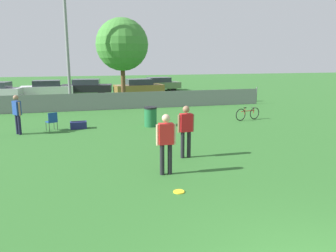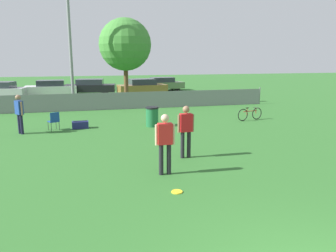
# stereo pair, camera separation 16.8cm
# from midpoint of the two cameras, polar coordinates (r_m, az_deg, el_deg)

# --- Properties ---
(fence_backline) EXTENTS (18.27, 0.07, 1.21)m
(fence_backline) POSITION_cam_midpoint_polar(r_m,az_deg,el_deg) (21.64, -5.50, 4.47)
(fence_backline) COLOR gray
(fence_backline) RESTS_ON ground_plane
(light_pole) EXTENTS (0.90, 0.36, 10.20)m
(light_pole) POSITION_cam_midpoint_polar(r_m,az_deg,el_deg) (23.00, -16.72, 17.81)
(light_pole) COLOR gray
(light_pole) RESTS_ON ground_plane
(tree_near_pole) EXTENTS (3.76, 3.76, 6.11)m
(tree_near_pole) POSITION_cam_midpoint_polar(r_m,az_deg,el_deg) (24.45, -7.27, 13.87)
(tree_near_pole) COLOR brown
(tree_near_pole) RESTS_ON ground_plane
(player_thrower_red) EXTENTS (0.57, 0.24, 1.75)m
(player_thrower_red) POSITION_cam_midpoint_polar(r_m,az_deg,el_deg) (9.21, -0.01, -2.40)
(player_thrower_red) COLOR black
(player_thrower_red) RESTS_ON ground_plane
(player_defender_red) EXTENTS (0.57, 0.23, 1.75)m
(player_defender_red) POSITION_cam_midpoint_polar(r_m,az_deg,el_deg) (10.80, 3.57, -0.30)
(player_defender_red) COLOR black
(player_defender_red) RESTS_ON ground_plane
(spectator_in_blue) EXTENTS (0.40, 0.46, 1.73)m
(spectator_in_blue) POSITION_cam_midpoint_polar(r_m,az_deg,el_deg) (15.61, -24.19, 2.34)
(spectator_in_blue) COLOR #191933
(spectator_in_blue) RESTS_ON ground_plane
(frisbee_disc) EXTENTS (0.28, 0.28, 0.03)m
(frisbee_disc) POSITION_cam_midpoint_polar(r_m,az_deg,el_deg) (8.32, 2.15, -11.36)
(frisbee_disc) COLOR yellow
(frisbee_disc) RESTS_ON ground_plane
(folding_chair_sideline) EXTENTS (0.57, 0.57, 0.86)m
(folding_chair_sideline) POSITION_cam_midpoint_polar(r_m,az_deg,el_deg) (15.86, -18.95, 0.99)
(folding_chair_sideline) COLOR #333338
(folding_chair_sideline) RESTS_ON ground_plane
(bicycle_sideline) EXTENTS (1.60, 0.51, 0.70)m
(bicycle_sideline) POSITION_cam_midpoint_polar(r_m,az_deg,el_deg) (18.10, 14.35, 2.05)
(bicycle_sideline) COLOR black
(bicycle_sideline) RESTS_ON ground_plane
(trash_bin) EXTENTS (0.63, 0.63, 0.96)m
(trash_bin) POSITION_cam_midpoint_polar(r_m,az_deg,el_deg) (15.94, -2.49, 1.65)
(trash_bin) COLOR #1E6638
(trash_bin) RESTS_ON ground_plane
(gear_bag_sideline) EXTENTS (0.75, 0.41, 0.36)m
(gear_bag_sideline) POSITION_cam_midpoint_polar(r_m,az_deg,el_deg) (16.05, -14.73, 0.20)
(gear_bag_sideline) COLOR navy
(gear_bag_sideline) RESTS_ON ground_plane
(parked_car_silver) EXTENTS (4.47, 2.58, 1.35)m
(parked_car_silver) POSITION_cam_midpoint_polar(r_m,az_deg,el_deg) (30.70, -27.07, 5.58)
(parked_car_silver) COLOR black
(parked_car_silver) RESTS_ON ground_plane
(parked_car_white) EXTENTS (4.41, 1.88, 1.36)m
(parked_car_white) POSITION_cam_midpoint_polar(r_m,az_deg,el_deg) (30.94, -19.57, 6.26)
(parked_car_white) COLOR black
(parked_car_white) RESTS_ON ground_plane
(parked_car_dark) EXTENTS (4.77, 2.52, 1.38)m
(parked_car_dark) POSITION_cam_midpoint_polar(r_m,az_deg,el_deg) (31.23, -13.25, 6.69)
(parked_car_dark) COLOR black
(parked_car_dark) RESTS_ON ground_plane
(parked_car_tan) EXTENTS (4.53, 2.25, 1.42)m
(parked_car_tan) POSITION_cam_midpoint_polar(r_m,az_deg,el_deg) (30.13, -4.34, 6.80)
(parked_car_tan) COLOR black
(parked_car_tan) RESTS_ON ground_plane
(parked_car_olive) EXTENTS (4.42, 2.04, 1.34)m
(parked_car_olive) POSITION_cam_midpoint_polar(r_m,az_deg,el_deg) (33.86, -0.86, 7.34)
(parked_car_olive) COLOR black
(parked_car_olive) RESTS_ON ground_plane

